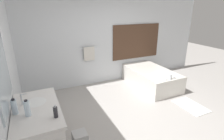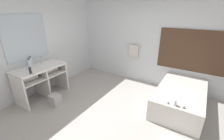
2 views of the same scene
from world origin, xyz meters
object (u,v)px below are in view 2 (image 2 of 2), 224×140
(soap_dispenser, at_px, (30,70))
(water_bottle_1, at_px, (30,64))
(waste_bin, at_px, (56,100))
(water_bottle_2, at_px, (31,61))
(bathtub, at_px, (180,97))

(soap_dispenser, bearing_deg, water_bottle_1, 149.62)
(waste_bin, bearing_deg, water_bottle_2, 176.50)
(soap_dispenser, bearing_deg, water_bottle_2, 147.14)
(soap_dispenser, bearing_deg, waste_bin, 36.95)
(soap_dispenser, distance_m, waste_bin, 0.92)
(bathtub, xyz_separation_m, water_bottle_1, (-3.30, -1.60, 0.71))
(bathtub, height_order, soap_dispenser, soap_dispenser)
(water_bottle_2, xyz_separation_m, waste_bin, (0.85, -0.05, -0.84))
(water_bottle_2, relative_size, soap_dispenser, 1.28)
(bathtub, height_order, water_bottle_1, water_bottle_1)
(water_bottle_1, relative_size, waste_bin, 0.87)
(water_bottle_2, height_order, waste_bin, water_bottle_2)
(bathtub, bearing_deg, waste_bin, -149.61)
(water_bottle_1, bearing_deg, soap_dispenser, -30.38)
(water_bottle_2, height_order, soap_dispenser, water_bottle_2)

